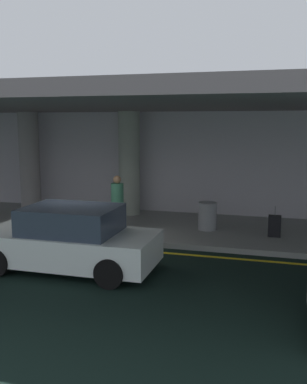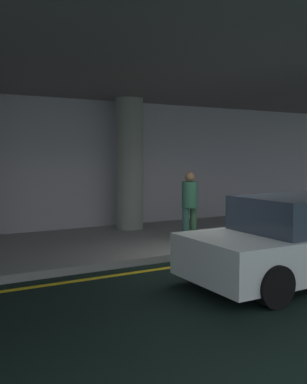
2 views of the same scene
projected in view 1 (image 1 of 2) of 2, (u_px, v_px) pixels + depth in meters
The scene contains 11 objects.
ground_plane at pixel (76, 252), 11.59m from camera, with size 60.00×60.00×0.00m, color black.
sidewalk at pixel (117, 224), 14.53m from camera, with size 26.00×4.20×0.15m, color gray.
lane_stripe_yellow at pixel (85, 246), 12.14m from camera, with size 26.00×0.14×0.01m, color yellow.
support_column_left_mid at pixel (30, 161), 16.56m from camera, with size 0.76×0.76×3.65m, color gray.
support_column_center at pixel (129, 163), 15.48m from camera, with size 0.76×0.76×3.65m, color gray.
ceiling_overhang at pixel (109, 105), 13.44m from camera, with size 28.00×13.20×0.30m, color slate.
terminal_back_wall at pixel (137, 163), 16.38m from camera, with size 26.00×0.30×3.80m, color #BBB6BF.
car_white_no2 at pixel (69, 240), 10.12m from camera, with size 4.10×1.92×1.50m.
traveler_with_luggage at pixel (117, 199), 13.24m from camera, with size 0.38×0.38×1.68m.
suitcase_upright_secondary at pixel (274, 226), 12.55m from camera, with size 0.36×0.22×0.90m.
trash_bin_steel at pixel (207, 216), 13.37m from camera, with size 0.56×0.56×0.85m, color gray.
Camera 1 is at (5.05, -10.21, 3.40)m, focal length 40.84 mm.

